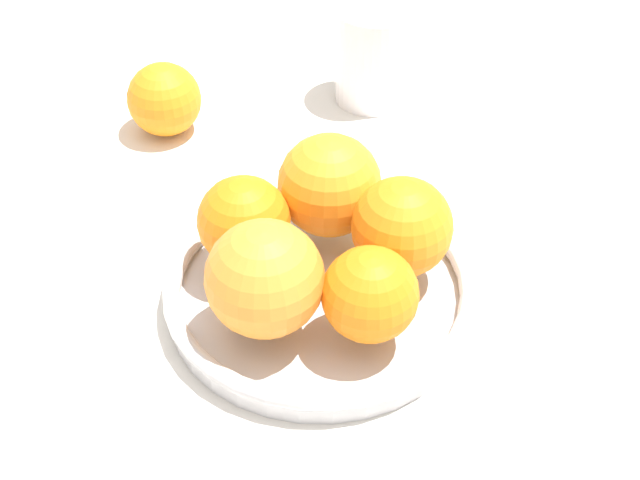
% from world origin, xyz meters
% --- Properties ---
extents(ground_plane, '(4.00, 4.00, 0.00)m').
position_xyz_m(ground_plane, '(0.00, 0.00, 0.00)').
color(ground_plane, silver).
extents(fruit_bowl, '(0.23, 0.23, 0.03)m').
position_xyz_m(fruit_bowl, '(0.00, 0.00, 0.01)').
color(fruit_bowl, silver).
rests_on(fruit_bowl, ground_plane).
extents(orange_pile, '(0.19, 0.19, 0.08)m').
position_xyz_m(orange_pile, '(-0.00, -0.00, 0.06)').
color(orange_pile, orange).
rests_on(orange_pile, fruit_bowl).
extents(stray_orange, '(0.07, 0.07, 0.07)m').
position_xyz_m(stray_orange, '(-0.21, -0.17, 0.03)').
color(stray_orange, orange).
rests_on(stray_orange, ground_plane).
extents(drinking_glass, '(0.08, 0.08, 0.10)m').
position_xyz_m(drinking_glass, '(-0.30, 0.02, 0.05)').
color(drinking_glass, white).
rests_on(drinking_glass, ground_plane).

